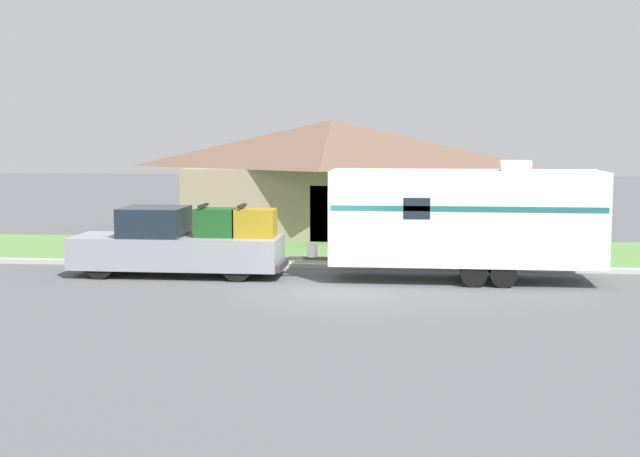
% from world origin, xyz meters
% --- Properties ---
extents(ground_plane, '(120.00, 120.00, 0.00)m').
position_xyz_m(ground_plane, '(0.00, 0.00, 0.00)').
color(ground_plane, '#515456').
extents(curb_strip, '(80.00, 0.30, 0.14)m').
position_xyz_m(curb_strip, '(0.00, 3.75, 0.07)').
color(curb_strip, '#ADADA8').
rests_on(curb_strip, ground_plane).
extents(lawn_strip, '(80.00, 7.00, 0.03)m').
position_xyz_m(lawn_strip, '(0.00, 7.40, 0.01)').
color(lawn_strip, '#568442').
rests_on(lawn_strip, ground_plane).
extents(house_across_street, '(11.68, 6.60, 4.54)m').
position_xyz_m(house_across_street, '(-1.05, 12.89, 2.35)').
color(house_across_street, gray).
rests_on(house_across_street, ground_plane).
extents(pickup_truck, '(6.03, 1.93, 2.05)m').
position_xyz_m(pickup_truck, '(-4.34, 1.96, 0.90)').
color(pickup_truck, black).
rests_on(pickup_truck, ground_plane).
extents(travel_trailer, '(8.55, 2.25, 3.31)m').
position_xyz_m(travel_trailer, '(3.69, 1.96, 1.76)').
color(travel_trailer, black).
rests_on(travel_trailer, ground_plane).
extents(mailbox, '(0.48, 0.20, 1.23)m').
position_xyz_m(mailbox, '(2.53, 4.64, 0.95)').
color(mailbox, brown).
rests_on(mailbox, ground_plane).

